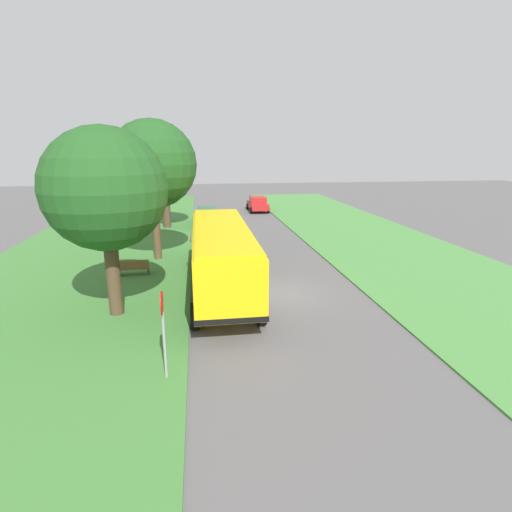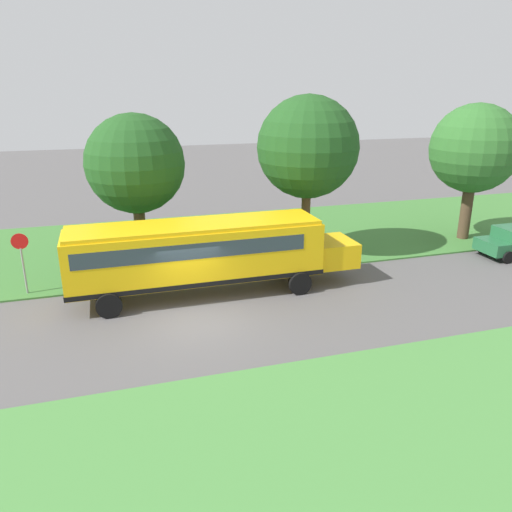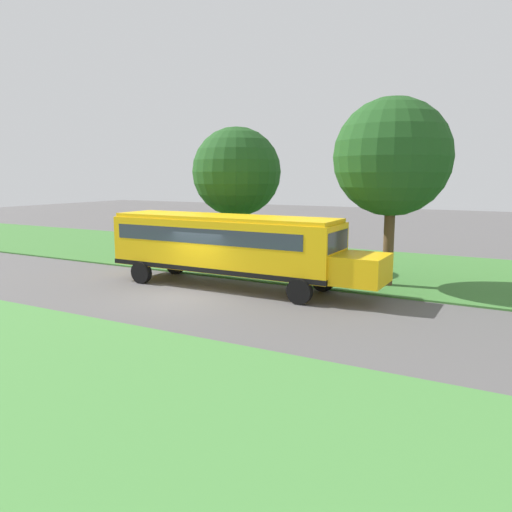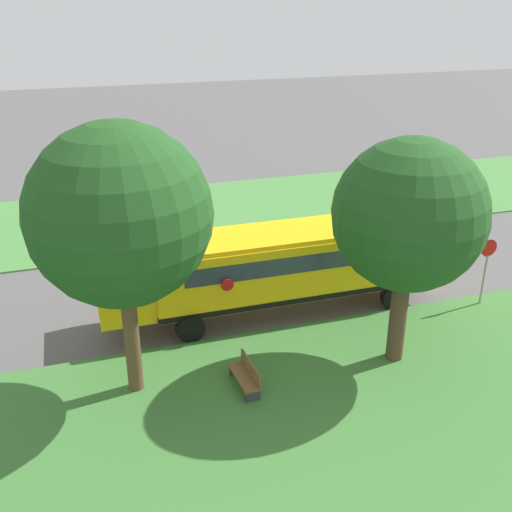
{
  "view_description": "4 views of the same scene",
  "coord_description": "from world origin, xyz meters",
  "px_view_note": "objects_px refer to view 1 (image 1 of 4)",
  "views": [
    {
      "loc": [
        -3.5,
        -17.07,
        6.54
      ],
      "look_at": [
        -0.87,
        1.03,
        1.59
      ],
      "focal_mm": 28.0,
      "sensor_mm": 36.0,
      "label": 1
    },
    {
      "loc": [
        17.15,
        -2.85,
        8.47
      ],
      "look_at": [
        -1.4,
        2.8,
        1.88
      ],
      "focal_mm": 35.0,
      "sensor_mm": 36.0,
      "label": 2
    },
    {
      "loc": [
        15.81,
        12.19,
        4.88
      ],
      "look_at": [
        -1.11,
        2.91,
        1.76
      ],
      "focal_mm": 35.0,
      "sensor_mm": 36.0,
      "label": 3
    },
    {
      "loc": [
        -21.46,
        7.96,
        11.11
      ],
      "look_at": [
        -0.56,
        1.32,
        1.41
      ],
      "focal_mm": 42.0,
      "sensor_mm": 36.0,
      "label": 4
    }
  ],
  "objects_px": {
    "oak_tree_roadside_mid": "(154,164)",
    "car_green_nearest": "(207,215)",
    "park_bench": "(134,268)",
    "car_red_middle": "(258,203)",
    "oak_tree_beside_bus": "(108,192)",
    "stop_sign": "(163,325)",
    "school_bus": "(221,252)",
    "oak_tree_far_end": "(163,165)"
  },
  "relations": [
    {
      "from": "car_red_middle",
      "to": "oak_tree_far_end",
      "type": "height_order",
      "value": "oak_tree_far_end"
    },
    {
      "from": "stop_sign",
      "to": "park_bench",
      "type": "distance_m",
      "value": 10.51
    },
    {
      "from": "oak_tree_roadside_mid",
      "to": "stop_sign",
      "type": "relative_size",
      "value": 2.99
    },
    {
      "from": "car_green_nearest",
      "to": "stop_sign",
      "type": "relative_size",
      "value": 1.61
    },
    {
      "from": "car_red_middle",
      "to": "oak_tree_beside_bus",
      "type": "bearing_deg",
      "value": -110.07
    },
    {
      "from": "oak_tree_far_end",
      "to": "park_bench",
      "type": "relative_size",
      "value": 4.72
    },
    {
      "from": "oak_tree_far_end",
      "to": "stop_sign",
      "type": "distance_m",
      "value": 23.66
    },
    {
      "from": "school_bus",
      "to": "oak_tree_roadside_mid",
      "type": "distance_m",
      "value": 7.91
    },
    {
      "from": "car_red_middle",
      "to": "stop_sign",
      "type": "xyz_separation_m",
      "value": [
        -7.4,
        -31.51,
        0.86
      ]
    },
    {
      "from": "oak_tree_beside_bus",
      "to": "oak_tree_roadside_mid",
      "type": "distance_m",
      "value": 8.3
    },
    {
      "from": "school_bus",
      "to": "oak_tree_far_end",
      "type": "bearing_deg",
      "value": 103.06
    },
    {
      "from": "oak_tree_beside_bus",
      "to": "stop_sign",
      "type": "distance_m",
      "value": 6.48
    },
    {
      "from": "car_red_middle",
      "to": "oak_tree_beside_bus",
      "type": "height_order",
      "value": "oak_tree_beside_bus"
    },
    {
      "from": "car_red_middle",
      "to": "oak_tree_far_end",
      "type": "relative_size",
      "value": 0.57
    },
    {
      "from": "oak_tree_roadside_mid",
      "to": "park_bench",
      "type": "distance_m",
      "value": 6.2
    },
    {
      "from": "school_bus",
      "to": "oak_tree_far_end",
      "type": "relative_size",
      "value": 1.62
    },
    {
      "from": "oak_tree_far_end",
      "to": "park_bench",
      "type": "height_order",
      "value": "oak_tree_far_end"
    },
    {
      "from": "oak_tree_far_end",
      "to": "park_bench",
      "type": "distance_m",
      "value": 14.02
    },
    {
      "from": "car_red_middle",
      "to": "oak_tree_far_end",
      "type": "bearing_deg",
      "value": -137.94
    },
    {
      "from": "oak_tree_beside_bus",
      "to": "oak_tree_roadside_mid",
      "type": "xyz_separation_m",
      "value": [
        0.9,
        8.22,
        0.7
      ]
    },
    {
      "from": "car_green_nearest",
      "to": "car_red_middle",
      "type": "xyz_separation_m",
      "value": [
        5.6,
        7.36,
        0.0
      ]
    },
    {
      "from": "school_bus",
      "to": "oak_tree_beside_bus",
      "type": "relative_size",
      "value": 1.68
    },
    {
      "from": "car_red_middle",
      "to": "park_bench",
      "type": "distance_m",
      "value": 23.49
    },
    {
      "from": "school_bus",
      "to": "stop_sign",
      "type": "xyz_separation_m",
      "value": [
        -2.08,
        -7.29,
        -0.19
      ]
    },
    {
      "from": "oak_tree_far_end",
      "to": "stop_sign",
      "type": "height_order",
      "value": "oak_tree_far_end"
    },
    {
      "from": "oak_tree_roadside_mid",
      "to": "stop_sign",
      "type": "bearing_deg",
      "value": -84.37
    },
    {
      "from": "oak_tree_far_end",
      "to": "park_bench",
      "type": "bearing_deg",
      "value": -93.19
    },
    {
      "from": "school_bus",
      "to": "oak_tree_roadside_mid",
      "type": "bearing_deg",
      "value": 119.13
    },
    {
      "from": "oak_tree_roadside_mid",
      "to": "oak_tree_far_end",
      "type": "distance_m",
      "value": 9.98
    },
    {
      "from": "oak_tree_roadside_mid",
      "to": "stop_sign",
      "type": "xyz_separation_m",
      "value": [
        1.32,
        -13.39,
        -3.92
      ]
    },
    {
      "from": "car_green_nearest",
      "to": "park_bench",
      "type": "distance_m",
      "value": 14.61
    },
    {
      "from": "school_bus",
      "to": "stop_sign",
      "type": "distance_m",
      "value": 7.58
    },
    {
      "from": "stop_sign",
      "to": "park_bench",
      "type": "xyz_separation_m",
      "value": [
        -2.38,
        10.16,
        -1.26
      ]
    },
    {
      "from": "oak_tree_roadside_mid",
      "to": "park_bench",
      "type": "relative_size",
      "value": 5.03
    },
    {
      "from": "school_bus",
      "to": "car_green_nearest",
      "type": "distance_m",
      "value": 16.9
    },
    {
      "from": "oak_tree_beside_bus",
      "to": "stop_sign",
      "type": "xyz_separation_m",
      "value": [
        2.22,
        -5.16,
        -3.22
      ]
    },
    {
      "from": "oak_tree_far_end",
      "to": "stop_sign",
      "type": "relative_size",
      "value": 2.81
    },
    {
      "from": "car_red_middle",
      "to": "oak_tree_far_end",
      "type": "distance_m",
      "value": 12.93
    },
    {
      "from": "stop_sign",
      "to": "car_green_nearest",
      "type": "bearing_deg",
      "value": 85.74
    },
    {
      "from": "oak_tree_roadside_mid",
      "to": "car_green_nearest",
      "type": "bearing_deg",
      "value": 73.84
    },
    {
      "from": "car_green_nearest",
      "to": "stop_sign",
      "type": "xyz_separation_m",
      "value": [
        -1.8,
        -24.15,
        0.86
      ]
    },
    {
      "from": "car_red_middle",
      "to": "oak_tree_roadside_mid",
      "type": "bearing_deg",
      "value": -115.7
    }
  ]
}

